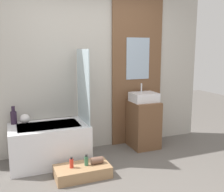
% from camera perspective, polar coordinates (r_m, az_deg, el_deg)
% --- Properties ---
extents(wall_tiled_back, '(4.20, 0.06, 2.60)m').
position_cam_1_polar(wall_tiled_back, '(4.25, -5.54, 5.58)').
color(wall_tiled_back, '#B7B2A8').
rests_on(wall_tiled_back, ground_plane).
extents(wall_wood_accent, '(0.92, 0.04, 2.60)m').
position_cam_1_polar(wall_wood_accent, '(4.53, 5.50, 5.96)').
color(wall_wood_accent, brown).
rests_on(wall_wood_accent, ground_plane).
extents(bathtub, '(1.10, 0.67, 0.57)m').
position_cam_1_polar(bathtub, '(3.95, -13.47, -10.09)').
color(bathtub, white).
rests_on(bathtub, ground_plane).
extents(glass_shower_screen, '(0.01, 0.64, 1.07)m').
position_cam_1_polar(glass_shower_screen, '(3.86, -6.32, 2.17)').
color(glass_shower_screen, silver).
rests_on(glass_shower_screen, bathtub).
extents(wooden_step_bench, '(0.71, 0.38, 0.15)m').
position_cam_1_polar(wooden_step_bench, '(3.55, -6.43, -15.98)').
color(wooden_step_bench, '#A87F56').
rests_on(wooden_step_bench, ground_plane).
extents(vanity_cabinet, '(0.44, 0.48, 0.78)m').
position_cam_1_polar(vanity_cabinet, '(4.46, 6.83, -6.13)').
color(vanity_cabinet, brown).
rests_on(vanity_cabinet, ground_plane).
extents(sink, '(0.42, 0.35, 0.30)m').
position_cam_1_polar(sink, '(4.36, 6.96, -0.24)').
color(sink, white).
rests_on(sink, vanity_cabinet).
extents(vase_tall_dark, '(0.09, 0.09, 0.26)m').
position_cam_1_polar(vase_tall_dark, '(4.05, -20.63, -4.26)').
color(vase_tall_dark, '#2D1E33').
rests_on(vase_tall_dark, bathtub).
extents(vase_round_light, '(0.14, 0.14, 0.14)m').
position_cam_1_polar(vase_round_light, '(4.03, -18.44, -4.72)').
color(vase_round_light, white).
rests_on(vase_round_light, bathtub).
extents(bottle_soap_primary, '(0.05, 0.05, 0.14)m').
position_cam_1_polar(bottle_soap_primary, '(3.46, -8.81, -14.23)').
color(bottle_soap_primary, red).
rests_on(bottle_soap_primary, wooden_step_bench).
extents(bottle_soap_secondary, '(0.05, 0.05, 0.14)m').
position_cam_1_polar(bottle_soap_secondary, '(3.51, -5.61, -13.83)').
color(bottle_soap_secondary, '#38704C').
rests_on(bottle_soap_secondary, wooden_step_bench).
extents(towel_roll, '(0.16, 0.09, 0.09)m').
position_cam_1_polar(towel_roll, '(3.55, -3.35, -13.80)').
color(towel_roll, brown).
rests_on(towel_roll, wooden_step_bench).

